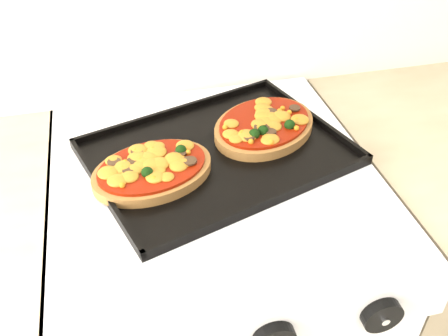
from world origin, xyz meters
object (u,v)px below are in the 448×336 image
object	(u,v)px
stove	(215,316)
baking_tray	(218,151)
pizza_right	(264,124)
pizza_left	(152,169)

from	to	relation	value
stove	baking_tray	xyz separation A→B (m)	(0.02, 0.04, 0.47)
stove	baking_tray	distance (m)	0.47
stove	pizza_right	xyz separation A→B (m)	(0.12, 0.08, 0.48)
stove	pizza_left	world-z (taller)	pizza_left
stove	baking_tray	world-z (taller)	baking_tray
baking_tray	pizza_left	size ratio (longest dim) A/B	2.12
baking_tray	pizza_right	bearing A→B (deg)	6.15
baking_tray	pizza_left	bearing A→B (deg)	-179.47
stove	pizza_right	bearing A→B (deg)	33.25
pizza_right	baking_tray	bearing A→B (deg)	-156.53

